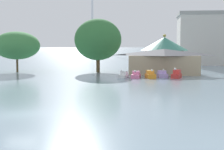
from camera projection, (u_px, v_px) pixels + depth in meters
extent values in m
plane|color=gray|center=(19.00, 114.00, 27.79)|extent=(2000.00, 2000.00, 0.00)
cube|color=white|center=(123.00, 76.00, 59.01)|extent=(1.91, 2.60, 0.55)
cube|color=white|center=(124.00, 73.00, 59.22)|extent=(1.36, 1.32, 0.58)
cylinder|color=white|center=(122.00, 73.00, 58.10)|extent=(0.14, 0.14, 0.62)
sphere|color=white|center=(122.00, 71.00, 58.06)|extent=(0.30, 0.30, 0.30)
cube|color=pink|center=(136.00, 76.00, 58.49)|extent=(1.71, 2.98, 0.65)
cube|color=pink|center=(136.00, 73.00, 58.78)|extent=(1.35, 1.39, 0.59)
cylinder|color=pink|center=(135.00, 73.00, 57.32)|extent=(0.14, 0.14, 0.49)
sphere|color=white|center=(135.00, 71.00, 57.28)|extent=(0.35, 0.35, 0.35)
cube|color=orange|center=(150.00, 76.00, 58.06)|extent=(2.07, 2.60, 0.77)
cube|color=gold|center=(150.00, 72.00, 58.28)|extent=(1.51, 1.33, 0.62)
cylinder|color=orange|center=(152.00, 73.00, 57.11)|extent=(0.14, 0.14, 0.51)
sphere|color=white|center=(152.00, 70.00, 57.08)|extent=(0.35, 0.35, 0.35)
cube|color=#B299D8|center=(162.00, 75.00, 59.64)|extent=(2.08, 2.91, 0.71)
cube|color=#C8ADF0|center=(162.00, 72.00, 59.92)|extent=(1.61, 1.41, 0.52)
cylinder|color=#B299D8|center=(163.00, 72.00, 58.51)|extent=(0.14, 0.14, 0.58)
sphere|color=white|center=(163.00, 70.00, 58.47)|extent=(0.32, 0.32, 0.32)
cube|color=red|center=(176.00, 76.00, 58.18)|extent=(2.10, 3.01, 0.75)
cube|color=#E8423C|center=(177.00, 72.00, 58.42)|extent=(1.46, 1.51, 0.74)
cylinder|color=red|center=(175.00, 72.00, 57.11)|extent=(0.14, 0.14, 0.75)
sphere|color=white|center=(175.00, 69.00, 57.06)|extent=(0.39, 0.39, 0.39)
cube|color=tan|center=(164.00, 65.00, 65.47)|extent=(13.60, 5.77, 3.79)
pyramid|color=#4C4C51|center=(164.00, 52.00, 65.24)|extent=(14.69, 6.63, 1.29)
cylinder|color=#993328|center=(164.00, 61.00, 73.62)|extent=(8.43, 8.43, 4.62)
cone|color=#387F6B|center=(164.00, 44.00, 73.28)|extent=(10.57, 10.57, 2.95)
sphere|color=#B7993D|center=(165.00, 36.00, 73.12)|extent=(0.70, 0.70, 0.70)
cylinder|color=brown|center=(17.00, 66.00, 71.09)|extent=(0.44, 0.44, 2.74)
ellipsoid|color=#3D7F42|center=(17.00, 46.00, 70.70)|extent=(9.84, 9.84, 5.97)
cylinder|color=brown|center=(98.00, 66.00, 71.80)|extent=(0.79, 0.79, 2.55)
ellipsoid|color=#337038|center=(98.00, 40.00, 71.29)|extent=(10.15, 10.15, 8.92)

